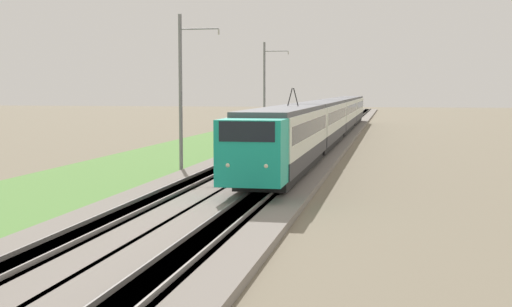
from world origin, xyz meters
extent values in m
cube|color=gray|center=(50.00, 0.00, 0.15)|extent=(240.00, 4.40, 0.30)
cube|color=gray|center=(50.00, -4.21, 0.15)|extent=(240.00, 4.40, 0.30)
cube|color=#4C4238|center=(50.00, 0.00, 0.15)|extent=(240.00, 1.57, 0.30)
cube|color=gray|center=(50.00, 0.53, 0.38)|extent=(240.00, 0.07, 0.15)
cube|color=gray|center=(50.00, -0.53, 0.38)|extent=(240.00, 0.07, 0.15)
cube|color=#4C4238|center=(50.00, -4.21, 0.15)|extent=(240.00, 1.57, 0.30)
cube|color=gray|center=(50.00, -3.67, 0.38)|extent=(240.00, 0.07, 0.15)
cube|color=gray|center=(50.00, -4.74, 0.38)|extent=(240.00, 0.07, 0.15)
cube|color=#5B8E42|center=(50.00, 6.70, 0.06)|extent=(240.00, 8.10, 0.12)
cube|color=#19A88E|center=(25.04, -4.21, 2.39)|extent=(2.25, 2.79, 2.78)
cube|color=black|center=(24.70, -4.21, 3.32)|extent=(1.62, 2.33, 0.83)
sphere|color=#F2EAC6|center=(23.97, -3.41, 1.93)|extent=(0.20, 0.20, 0.20)
sphere|color=#F2EAC6|center=(23.97, -5.01, 1.93)|extent=(0.20, 0.20, 0.20)
cube|color=#2D2D33|center=(34.90, -4.21, 1.39)|extent=(17.47, 2.91, 0.78)
cube|color=silver|center=(34.90, -4.21, 2.78)|extent=(17.47, 2.91, 2.00)
cube|color=black|center=(34.90, -4.21, 2.94)|extent=(16.08, 2.93, 0.84)
cube|color=#515156|center=(34.90, -4.21, 3.90)|extent=(17.47, 2.67, 0.25)
cube|color=black|center=(34.90, -4.21, 0.72)|extent=(16.60, 2.47, 0.55)
cylinder|color=black|center=(27.96, -3.67, 0.88)|extent=(0.86, 0.12, 0.86)
cylinder|color=black|center=(27.96, -4.74, 0.88)|extent=(0.86, 0.12, 0.86)
cube|color=#2D2D33|center=(54.10, -4.21, 1.39)|extent=(19.72, 2.91, 0.78)
cube|color=silver|center=(54.10, -4.21, 2.78)|extent=(19.72, 2.91, 2.00)
cube|color=black|center=(54.10, -4.21, 2.94)|extent=(18.14, 2.93, 0.84)
cube|color=#515156|center=(54.10, -4.21, 3.90)|extent=(19.72, 2.67, 0.25)
cube|color=black|center=(54.10, -4.21, 0.72)|extent=(18.73, 2.47, 0.55)
cube|color=#2D2D33|center=(74.42, -4.21, 1.39)|extent=(19.72, 2.91, 0.78)
cube|color=silver|center=(74.42, -4.21, 2.78)|extent=(19.72, 2.91, 2.00)
cube|color=black|center=(74.42, -4.21, 2.94)|extent=(18.14, 2.93, 0.84)
cube|color=#515156|center=(74.42, -4.21, 3.90)|extent=(19.72, 2.67, 0.25)
cube|color=black|center=(74.42, -4.21, 0.72)|extent=(18.73, 2.47, 0.55)
cube|color=#2D2D33|center=(94.73, -4.21, 1.39)|extent=(19.72, 2.91, 0.78)
cube|color=silver|center=(94.73, -4.21, 2.78)|extent=(19.72, 2.91, 2.00)
cube|color=black|center=(94.73, -4.21, 2.94)|extent=(18.14, 2.93, 0.84)
cube|color=#515156|center=(94.73, -4.21, 3.90)|extent=(19.72, 2.67, 0.25)
cube|color=black|center=(94.73, -4.21, 0.72)|extent=(18.73, 2.47, 0.55)
cylinder|color=black|center=(37.52, -4.03, 4.58)|extent=(0.06, 0.33, 1.08)
cylinder|color=black|center=(37.52, -4.38, 4.58)|extent=(0.06, 0.33, 1.08)
cube|color=black|center=(27.96, -4.21, 0.00)|extent=(0.10, 0.10, 0.00)
cylinder|color=slate|center=(37.30, 2.63, 4.77)|extent=(0.22, 0.22, 9.53)
cylinder|color=slate|center=(37.30, 1.43, 8.63)|extent=(0.08, 2.40, 0.08)
cylinder|color=#B2ADA8|center=(37.30, 0.23, 8.43)|extent=(0.10, 0.10, 0.30)
cylinder|color=slate|center=(66.03, 2.63, 4.86)|extent=(0.22, 0.22, 9.71)
cylinder|color=slate|center=(66.03, 1.43, 8.81)|extent=(0.08, 2.40, 0.08)
cylinder|color=#B2ADA8|center=(66.03, 0.23, 8.61)|extent=(0.10, 0.10, 0.30)
camera|label=1|loc=(-4.35, -10.01, 5.03)|focal=50.00mm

